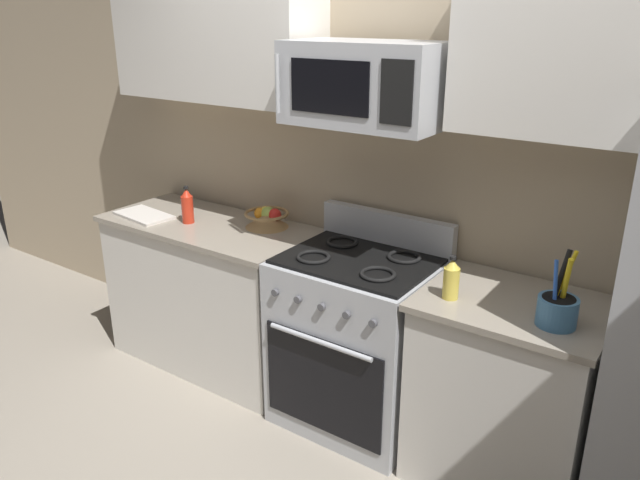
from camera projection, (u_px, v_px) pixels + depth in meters
wall_back at (399, 169)px, 3.21m from camera, size 8.00×0.10×2.60m
counter_left at (212, 293)px, 3.77m from camera, size 1.30×0.62×0.91m
range_oven at (357, 339)px, 3.21m from camera, size 0.76×0.66×1.09m
counter_right at (504, 392)px, 2.79m from camera, size 0.78×0.62×0.91m
microwave at (366, 84)px, 2.78m from camera, size 0.73×0.44×0.37m
upper_cabinets_left at (215, 28)px, 3.36m from camera, size 1.29×0.34×0.77m
upper_cabinets_right at (561, 36)px, 2.38m from camera, size 0.77×0.34×0.77m
utensil_crock at (557, 309)px, 2.42m from camera, size 0.16×0.16×0.31m
fruit_basket at (267, 218)px, 3.53m from camera, size 0.26×0.26×0.11m
cutting_board at (144, 215)px, 3.72m from camera, size 0.38×0.25×0.02m
bottle_oil at (451, 279)px, 2.64m from camera, size 0.07×0.07×0.19m
bottle_hot_sauce at (187, 206)px, 3.58m from camera, size 0.07×0.07×0.22m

